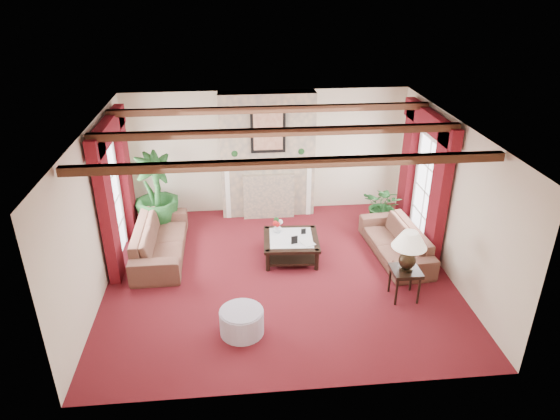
{
  "coord_description": "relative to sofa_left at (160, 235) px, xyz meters",
  "views": [
    {
      "loc": [
        -0.72,
        -7.52,
        4.95
      ],
      "look_at": [
        0.06,
        0.4,
        1.09
      ],
      "focal_mm": 32.0,
      "sensor_mm": 36.0,
      "label": 1
    }
  ],
  "objects": [
    {
      "name": "curtains_left",
      "position": [
        -0.69,
        0.11,
        2.11
      ],
      "size": [
        0.2,
        2.4,
        2.55
      ],
      "primitive_type": null,
      "color": "#460910",
      "rests_on": "ground"
    },
    {
      "name": "coffee_table",
      "position": [
        2.45,
        -0.33,
        -0.23
      ],
      "size": [
        1.08,
        1.08,
        0.42
      ],
      "primitive_type": null,
      "rotation": [
        0.0,
        0.0,
        -0.06
      ],
      "color": "black",
      "rests_on": "ground"
    },
    {
      "name": "sofa_right",
      "position": [
        4.44,
        -0.44,
        -0.04
      ],
      "size": [
        2.12,
        0.91,
        0.79
      ],
      "primitive_type": "imported",
      "rotation": [
        0.0,
        0.0,
        -1.49
      ],
      "color": "black",
      "rests_on": "ground"
    },
    {
      "name": "ottoman",
      "position": [
        1.47,
        -2.41,
        -0.25
      ],
      "size": [
        0.66,
        0.66,
        0.39
      ],
      "primitive_type": "cylinder",
      "color": "#ABA7BD",
      "rests_on": "ground"
    },
    {
      "name": "sofa_left",
      "position": [
        0.0,
        0.0,
        0.0
      ],
      "size": [
        2.26,
        0.7,
        0.88
      ],
      "primitive_type": "imported",
      "rotation": [
        0.0,
        0.0,
        1.58
      ],
      "color": "black",
      "rests_on": "ground"
    },
    {
      "name": "left_wall",
      "position": [
        -0.83,
        -0.89,
        0.91
      ],
      "size": [
        0.02,
        5.5,
        2.7
      ],
      "primitive_type": "cube",
      "color": "beige",
      "rests_on": "ground"
    },
    {
      "name": "side_table",
      "position": [
        4.16,
        -1.78,
        -0.17
      ],
      "size": [
        0.53,
        0.53,
        0.55
      ],
      "primitive_type": null,
      "rotation": [
        0.0,
        0.0,
        -0.16
      ],
      "color": "black",
      "rests_on": "ground"
    },
    {
      "name": "fireplace",
      "position": [
        2.17,
        1.66,
        2.26
      ],
      "size": [
        2.0,
        0.52,
        2.7
      ],
      "primitive_type": null,
      "color": "tan",
      "rests_on": "ground"
    },
    {
      "name": "french_door_right",
      "position": [
        5.14,
        0.11,
        1.69
      ],
      "size": [
        0.1,
        1.1,
        2.16
      ],
      "primitive_type": null,
      "color": "white",
      "rests_on": "ground"
    },
    {
      "name": "right_wall",
      "position": [
        5.17,
        -0.89,
        0.91
      ],
      "size": [
        0.02,
        5.5,
        2.7
      ],
      "primitive_type": "cube",
      "color": "beige",
      "rests_on": "ground"
    },
    {
      "name": "small_plant",
      "position": [
        4.55,
        0.81,
        -0.08
      ],
      "size": [
        1.67,
        1.68,
        0.71
      ],
      "primitive_type": "imported",
      "rotation": [
        0.0,
        0.0,
        -0.61
      ],
      "color": "black",
      "rests_on": "ground"
    },
    {
      "name": "photo_frame_a",
      "position": [
        2.48,
        -0.56,
        0.06
      ],
      "size": [
        0.12,
        0.05,
        0.16
      ],
      "primitive_type": null,
      "rotation": [
        0.0,
        0.0,
        0.26
      ],
      "color": "black",
      "rests_on": "coffee_table"
    },
    {
      "name": "book",
      "position": [
        2.63,
        -0.6,
        0.12
      ],
      "size": [
        0.23,
        0.17,
        0.29
      ],
      "primitive_type": "imported",
      "rotation": [
        0.0,
        0.0,
        0.39
      ],
      "color": "black",
      "rests_on": "coffee_table"
    },
    {
      "name": "floor",
      "position": [
        2.17,
        -0.89,
        -0.44
      ],
      "size": [
        6.0,
        6.0,
        0.0
      ],
      "primitive_type": "plane",
      "color": "#460C11",
      "rests_on": "ground"
    },
    {
      "name": "ceiling",
      "position": [
        2.17,
        -0.89,
        2.26
      ],
      "size": [
        6.0,
        6.0,
        0.0
      ],
      "primitive_type": "plane",
      "rotation": [
        3.14,
        0.0,
        0.0
      ],
      "color": "white",
      "rests_on": "floor"
    },
    {
      "name": "table_lamp",
      "position": [
        4.16,
        -1.78,
        0.46
      ],
      "size": [
        0.56,
        0.56,
        0.71
      ],
      "primitive_type": null,
      "color": "black",
      "rests_on": "side_table"
    },
    {
      "name": "curtains_right",
      "position": [
        5.03,
        0.11,
        2.11
      ],
      "size": [
        0.2,
        2.4,
        2.55
      ],
      "primitive_type": null,
      "color": "#460910",
      "rests_on": "ground"
    },
    {
      "name": "back_wall",
      "position": [
        2.17,
        1.86,
        0.91
      ],
      "size": [
        6.0,
        0.02,
        2.7
      ],
      "primitive_type": "cube",
      "color": "beige",
      "rests_on": "ground"
    },
    {
      "name": "potted_palm",
      "position": [
        -0.16,
        1.1,
        0.02
      ],
      "size": [
        2.46,
        2.5,
        0.92
      ],
      "primitive_type": "imported",
      "rotation": [
        0.0,
        0.0,
        0.62
      ],
      "color": "black",
      "rests_on": "ground"
    },
    {
      "name": "ceiling_beams",
      "position": [
        2.17,
        -0.89,
        2.2
      ],
      "size": [
        6.0,
        3.0,
        0.12
      ],
      "primitive_type": null,
      "color": "#3C2013",
      "rests_on": "ceiling"
    },
    {
      "name": "french_door_left",
      "position": [
        -0.8,
        0.11,
        1.69
      ],
      "size": [
        0.1,
        1.1,
        2.16
      ],
      "primitive_type": null,
      "color": "white",
      "rests_on": "ground"
    },
    {
      "name": "flower_vase",
      "position": [
        2.22,
        -0.08,
        0.06
      ],
      "size": [
        0.23,
        0.23,
        0.17
      ],
      "primitive_type": "imported",
      "rotation": [
        0.0,
        0.0,
        -0.17
      ],
      "color": "silver",
      "rests_on": "coffee_table"
    },
    {
      "name": "photo_frame_b",
      "position": [
        2.7,
        -0.21,
        0.04
      ],
      "size": [
        0.09,
        0.03,
        0.12
      ],
      "primitive_type": null,
      "rotation": [
        0.0,
        0.0,
        0.12
      ],
      "color": "black",
      "rests_on": "coffee_table"
    }
  ]
}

